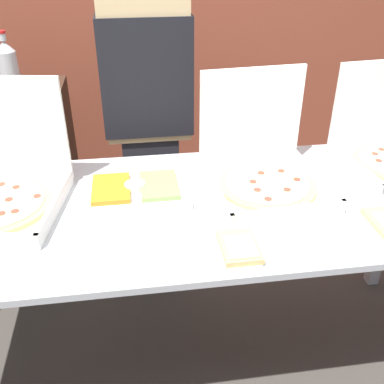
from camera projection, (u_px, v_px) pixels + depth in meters
name	position (u px, v px, depth m)	size (l,w,h in m)	color
ground_plane	(192.00, 358.00, 2.12)	(16.00, 16.00, 0.00)	#423D38
buffet_table	(192.00, 225.00, 1.73)	(2.28, 0.86, 0.86)	#B7BABF
pizza_box_far_right	(263.00, 168.00, 1.76)	(0.46, 0.48, 0.43)	white
pizza_box_far_left	(1.00, 186.00, 1.63)	(0.50, 0.52, 0.43)	white
paper_plate_front_center	(239.00, 248.00, 1.43)	(0.20, 0.20, 0.03)	white
veggie_tray	(135.00, 191.00, 1.72)	(0.40, 0.26, 0.05)	white
sideboard_podium	(14.00, 184.00, 2.48)	(0.66, 0.48, 1.05)	#382319
soda_bottle	(8.00, 66.00, 2.15)	(0.09, 0.09, 0.29)	#B7BCC1
person_server_vest	(148.00, 105.00, 2.20)	(0.42, 0.24, 1.77)	black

